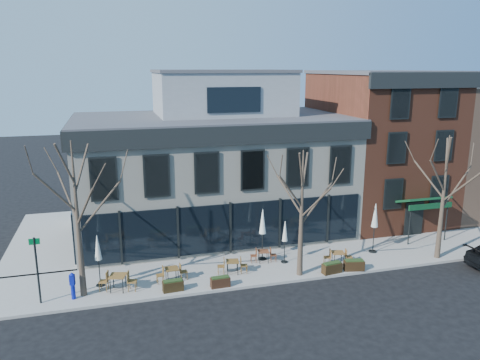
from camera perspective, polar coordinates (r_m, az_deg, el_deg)
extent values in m
plane|color=black|center=(29.38, -1.21, -9.26)|extent=(120.00, 120.00, 0.00)
cube|color=gray|center=(28.42, 6.36, -10.01)|extent=(33.50, 4.70, 0.15)
cube|color=gray|center=(34.48, -22.42, -6.68)|extent=(4.50, 12.00, 0.15)
cube|color=silver|center=(32.80, -3.42, 0.51)|extent=(18.00, 10.00, 8.00)
cube|color=#47474C|center=(32.13, -3.52, 7.56)|extent=(18.30, 10.30, 0.30)
cube|color=black|center=(27.24, -1.22, 5.44)|extent=(18.30, 0.25, 1.10)
cube|color=black|center=(31.57, -19.99, 5.75)|extent=(0.25, 10.30, 1.10)
cube|color=black|center=(28.64, -1.20, -5.80)|extent=(17.20, 0.12, 3.00)
cube|color=black|center=(31.79, -19.18, -4.60)|extent=(0.12, 7.50, 3.00)
cube|color=gray|center=(33.19, -2.21, 10.45)|extent=(9.00, 6.50, 3.00)
cube|color=brown|center=(37.40, 16.46, 3.94)|extent=(8.00, 10.00, 11.00)
cube|color=#47474C|center=(36.93, 17.04, 12.45)|extent=(8.20, 10.20, 0.25)
cube|color=black|center=(32.72, 21.85, 11.22)|extent=(8.20, 0.25, 1.00)
cube|color=#0C361B|center=(33.24, 21.44, -2.21)|extent=(3.20, 1.66, 0.67)
cube|color=black|center=(34.30, 20.41, -4.52)|extent=(1.40, 0.10, 2.50)
cube|color=#8C664C|center=(44.29, 26.81, 3.80)|extent=(12.00, 12.00, 10.00)
cone|color=#382B21|center=(24.24, -19.19, -4.72)|extent=(0.34, 0.34, 7.92)
cylinder|color=#382B21|center=(24.20, -16.75, -3.15)|extent=(2.23, 0.50, 2.48)
cylinder|color=#382B21|center=(24.92, -20.28, -1.84)|extent=(1.03, 2.05, 2.14)
cylinder|color=#382B21|center=(23.60, -21.55, -1.49)|extent=(1.80, 0.75, 2.21)
cylinder|color=#382B21|center=(23.02, -18.38, -3.16)|extent=(1.03, 2.04, 2.28)
cone|color=#382B21|center=(25.55, 7.50, -4.16)|extent=(0.34, 0.34, 7.04)
cylinder|color=#382B21|center=(25.92, 9.33, -2.79)|extent=(2.00, 0.46, 2.21)
cylinder|color=#382B21|center=(25.90, 6.01, -1.76)|extent=(0.93, 1.84, 1.91)
cylinder|color=#382B21|center=(24.65, 6.24, -1.46)|extent=(1.61, 0.68, 1.97)
cylinder|color=#382B21|center=(24.72, 9.19, -2.80)|extent=(0.93, 1.83, 2.03)
cone|color=#382B21|center=(30.08, 23.52, -2.04)|extent=(0.34, 0.34, 7.48)
cylinder|color=#382B21|center=(30.72, 24.87, -0.83)|extent=(2.12, 0.48, 2.35)
cylinder|color=#382B21|center=(30.28, 21.99, 0.10)|extent=(0.98, 1.94, 2.03)
cylinder|color=#382B21|center=(29.03, 22.92, 0.45)|extent=(1.71, 0.71, 2.09)
cylinder|color=#382B21|center=(29.47, 25.42, -0.75)|extent=(0.98, 1.94, 2.16)
cylinder|color=black|center=(24.96, -23.46, -10.12)|extent=(0.10, 0.10, 3.40)
cube|color=#005926|center=(24.43, -23.80, -6.88)|extent=(0.50, 0.04, 0.30)
cylinder|color=#0B189A|center=(25.32, -19.66, -12.71)|extent=(0.22, 0.22, 0.76)
cube|color=#0B189A|center=(25.05, -19.78, -11.37)|extent=(0.29, 0.26, 0.54)
cone|color=#0B189A|center=(24.92, -19.84, -10.69)|extent=(0.28, 0.28, 0.13)
cube|color=brown|center=(25.32, -14.70, -11.22)|extent=(0.97, 0.97, 0.05)
cylinder|color=black|center=(25.29, -15.53, -12.35)|extent=(0.05, 0.05, 0.82)
cylinder|color=black|center=(25.14, -14.10, -12.42)|extent=(0.05, 0.05, 0.82)
cylinder|color=black|center=(25.85, -15.17, -11.74)|extent=(0.05, 0.05, 0.82)
cylinder|color=black|center=(25.70, -13.77, -11.81)|extent=(0.05, 0.05, 0.82)
cube|color=brown|center=(25.82, -8.32, -10.64)|extent=(0.75, 0.75, 0.04)
cylinder|color=black|center=(25.68, -8.78, -11.70)|extent=(0.04, 0.04, 0.71)
cylinder|color=black|center=(25.78, -7.54, -11.55)|extent=(0.04, 0.04, 0.71)
cylinder|color=black|center=(26.18, -9.02, -11.20)|extent=(0.04, 0.04, 0.71)
cylinder|color=black|center=(26.27, -7.82, -11.06)|extent=(0.04, 0.04, 0.71)
cube|color=brown|center=(26.47, -0.93, -9.87)|extent=(0.81, 0.81, 0.04)
cylinder|color=black|center=(26.35, -1.50, -10.86)|extent=(0.04, 0.04, 0.71)
cylinder|color=black|center=(26.38, -0.27, -10.82)|extent=(0.04, 0.04, 0.71)
cylinder|color=black|center=(26.85, -1.57, -10.37)|extent=(0.04, 0.04, 0.71)
cylinder|color=black|center=(26.88, -0.37, -10.34)|extent=(0.04, 0.04, 0.71)
cube|color=brown|center=(27.99, 2.88, -8.67)|extent=(0.73, 0.73, 0.04)
cylinder|color=black|center=(27.85, 2.43, -9.53)|extent=(0.04, 0.04, 0.65)
cylinder|color=black|center=(27.93, 3.47, -9.48)|extent=(0.04, 0.04, 0.65)
cylinder|color=black|center=(28.32, 2.28, -9.13)|extent=(0.04, 0.04, 0.65)
cylinder|color=black|center=(28.39, 3.31, -9.08)|extent=(0.04, 0.04, 0.65)
cube|color=brown|center=(28.22, 11.88, -8.65)|extent=(0.83, 0.83, 0.04)
cylinder|color=black|center=(28.05, 11.43, -9.58)|extent=(0.04, 0.04, 0.71)
cylinder|color=black|center=(28.18, 12.53, -9.52)|extent=(0.04, 0.04, 0.71)
cylinder|color=black|center=(28.54, 11.17, -9.15)|extent=(0.04, 0.04, 0.71)
cylinder|color=black|center=(28.67, 12.25, -9.10)|extent=(0.04, 0.04, 0.71)
cylinder|color=black|center=(26.42, -16.64, -12.17)|extent=(0.45, 0.45, 0.06)
cylinder|color=black|center=(25.98, -16.81, -9.99)|extent=(0.05, 0.05, 2.25)
cone|color=silver|center=(25.60, -16.96, -7.89)|extent=(0.37, 0.37, 1.33)
cylinder|color=black|center=(28.59, 2.72, -9.54)|extent=(0.50, 0.50, 0.07)
cylinder|color=black|center=(28.14, 2.75, -7.26)|extent=(0.06, 0.06, 2.50)
cone|color=silver|center=(27.76, 2.78, -5.06)|extent=(0.41, 0.41, 1.48)
cylinder|color=black|center=(28.26, 5.42, -9.90)|extent=(0.41, 0.41, 0.06)
cylinder|color=black|center=(27.88, 5.47, -8.02)|extent=(0.05, 0.05, 2.05)
cone|color=beige|center=(27.55, 5.51, -6.22)|extent=(0.33, 0.33, 1.21)
cylinder|color=black|center=(30.75, 15.86, -8.37)|extent=(0.50, 0.50, 0.07)
cylinder|color=black|center=(30.32, 16.01, -6.22)|extent=(0.06, 0.06, 2.52)
cone|color=beige|center=(29.96, 16.15, -4.15)|extent=(0.41, 0.41, 1.49)
cube|color=black|center=(24.97, -8.17, -12.67)|extent=(1.09, 0.48, 0.53)
cube|color=#1E3314|center=(24.85, -8.19, -12.08)|extent=(0.98, 0.39, 0.09)
cube|color=#321C10|center=(25.17, -2.43, -12.35)|extent=(1.03, 0.44, 0.51)
cube|color=#1E3314|center=(25.05, -2.43, -11.78)|extent=(0.93, 0.36, 0.08)
cube|color=black|center=(27.18, 11.14, -10.50)|extent=(1.18, 0.60, 0.56)
cube|color=#1E3314|center=(27.06, 11.17, -9.92)|extent=(1.06, 0.50, 0.09)
cube|color=black|center=(27.79, 13.72, -10.08)|extent=(1.20, 0.67, 0.57)
cube|color=#1E3314|center=(27.67, 13.76, -9.50)|extent=(1.08, 0.56, 0.09)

